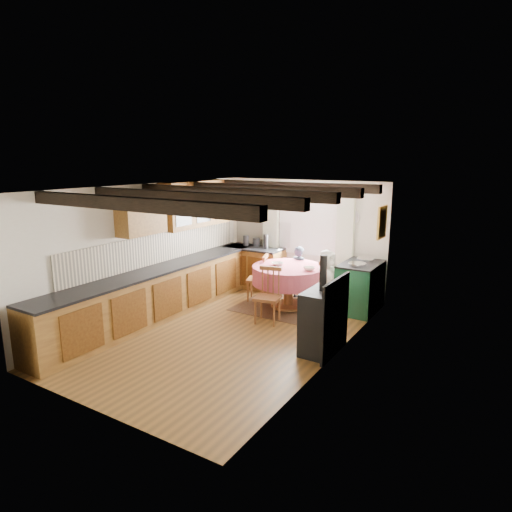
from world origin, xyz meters
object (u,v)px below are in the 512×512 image
Objects in this scene: chair_left at (257,278)px; aga_range at (360,287)px; chair_near at (268,296)px; child_far at (299,273)px; dining_table at (288,287)px; cast_iron_stove at (322,305)px; child_right at (326,282)px; chair_right at (333,288)px; cup at (280,265)px.

aga_range is (1.98, 0.48, -0.00)m from chair_left.
child_far is at bearing 83.15° from chair_near.
dining_table is 1.34× the size of aga_range.
aga_range is 2.10m from cast_iron_stove.
chair_near reaches higher than aga_range.
aga_range is 0.93× the size of child_far.
child_far is at bearing 110.34° from chair_left.
cast_iron_stove is 1.74m from child_right.
chair_right is at bearing -126.47° from aga_range.
child_right is at bearing 9.79° from dining_table.
dining_table is at bearing 80.94° from chair_near.
chair_right is (0.82, 0.97, 0.03)m from chair_near.
child_right is (0.81, -0.52, 0.05)m from child_far.
cast_iron_stove reaches higher than child_far.
cast_iron_stove reaches higher than dining_table.
child_far is at bearing 176.86° from aga_range.
cup is (-0.81, -0.28, 0.27)m from child_right.
cast_iron_stove is at bearing -162.35° from chair_right.
dining_table is 1.25× the size of child_far.
chair_left is at bearing 142.60° from cast_iron_stove.
chair_left is 1.62m from chair_right.
cast_iron_stove is at bearing -43.41° from cup.
cast_iron_stove reaches higher than chair_right.
chair_near is 1.03× the size of chair_left.
dining_table is at bearing 60.39° from cup.
chair_right is 0.17m from child_right.
child_far is 0.91× the size of child_right.
child_right is (1.48, 0.03, 0.13)m from chair_left.
chair_right reaches higher than aga_range.
chair_right is 0.60m from aga_range.
cast_iron_stove is 16.47× the size of cup.
dining_table is at bearing 98.03° from chair_right.
dining_table is 0.76m from chair_left.
chair_left reaches higher than dining_table.
chair_left reaches higher than aga_range.
dining_table is 1.35m from aga_range.
chair_left is 0.93× the size of aga_range.
child_far is 0.87m from cup.
dining_table is 2.03m from cast_iron_stove.
chair_right is at bearing 15.07° from cup.
chair_near reaches higher than chair_left.
chair_right is 1.68m from cast_iron_stove.
child_far is at bearing 67.38° from child_right.
child_far reaches higher than dining_table.
chair_left is at bearing 159.28° from cup.
child_right reaches higher than chair_near.
chair_left is 0.87m from child_far.
aga_range reaches higher than cup.
chair_near is at bearing 20.18° from chair_left.
chair_near is at bearing 108.60° from child_far.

